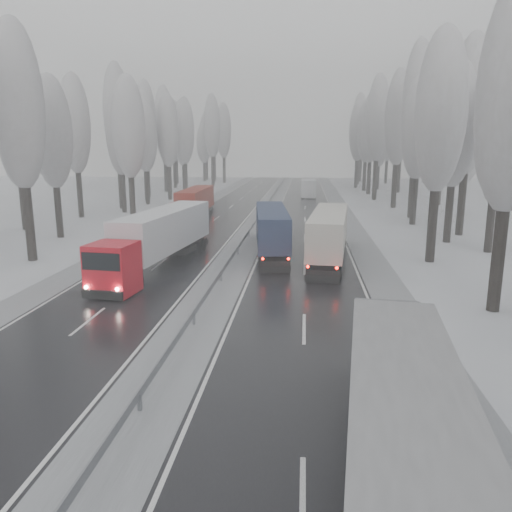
% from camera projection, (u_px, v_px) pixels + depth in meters
% --- Properties ---
extents(ground, '(260.00, 260.00, 0.00)m').
position_uv_depth(ground, '(87.00, 495.00, 12.19)').
color(ground, silver).
rests_on(ground, ground).
extents(carriageway_right, '(7.50, 200.00, 0.03)m').
position_uv_depth(carriageway_right, '(305.00, 251.00, 40.86)').
color(carriageway_right, black).
rests_on(carriageway_right, ground).
extents(carriageway_left, '(7.50, 200.00, 0.03)m').
position_uv_depth(carriageway_left, '(179.00, 248.00, 41.85)').
color(carriageway_left, black).
rests_on(carriageway_left, ground).
extents(median_slush, '(3.00, 200.00, 0.04)m').
position_uv_depth(median_slush, '(241.00, 249.00, 41.36)').
color(median_slush, '#9C9FA4').
rests_on(median_slush, ground).
extents(shoulder_right, '(2.40, 200.00, 0.04)m').
position_uv_depth(shoulder_right, '(366.00, 252.00, 40.39)').
color(shoulder_right, '#9C9FA4').
rests_on(shoulder_right, ground).
extents(shoulder_left, '(2.40, 200.00, 0.04)m').
position_uv_depth(shoulder_left, '(122.00, 247.00, 42.32)').
color(shoulder_left, '#9C9FA4').
rests_on(shoulder_left, ground).
extents(median_guardrail, '(0.12, 200.00, 0.76)m').
position_uv_depth(median_guardrail, '(241.00, 243.00, 41.22)').
color(median_guardrail, slate).
rests_on(median_guardrail, ground).
extents(tree_18, '(3.60, 3.60, 16.58)m').
position_uv_depth(tree_18, '(441.00, 112.00, 34.82)').
color(tree_18, black).
rests_on(tree_18, ground).
extents(tree_19, '(3.60, 3.60, 14.57)m').
position_uv_depth(tree_19, '(499.00, 133.00, 38.46)').
color(tree_19, black).
rests_on(tree_19, ground).
extents(tree_20, '(3.60, 3.60, 15.71)m').
position_uv_depth(tree_20, '(456.00, 125.00, 42.52)').
color(tree_20, black).
rests_on(tree_20, ground).
extents(tree_21, '(3.60, 3.60, 18.62)m').
position_uv_depth(tree_21, '(470.00, 106.00, 45.80)').
color(tree_21, black).
rests_on(tree_21, ground).
extents(tree_22, '(3.60, 3.60, 15.86)m').
position_uv_depth(tree_22, '(419.00, 129.00, 52.73)').
color(tree_22, black).
rests_on(tree_22, ground).
extents(tree_23, '(3.60, 3.60, 13.55)m').
position_uv_depth(tree_23, '(467.00, 143.00, 56.34)').
color(tree_23, black).
rests_on(tree_23, ground).
extents(tree_24, '(3.60, 3.60, 20.49)m').
position_uv_depth(tree_24, '(418.00, 104.00, 57.28)').
color(tree_24, black).
rests_on(tree_24, ground).
extents(tree_25, '(3.60, 3.60, 19.44)m').
position_uv_depth(tree_25, '(468.00, 112.00, 60.66)').
color(tree_25, black).
rests_on(tree_25, ground).
extents(tree_26, '(3.60, 3.60, 18.78)m').
position_uv_depth(tree_26, '(398.00, 119.00, 67.51)').
color(tree_26, black).
rests_on(tree_26, ground).
extents(tree_27, '(3.60, 3.60, 17.62)m').
position_uv_depth(tree_27, '(444.00, 125.00, 70.89)').
color(tree_27, black).
rests_on(tree_27, ground).
extents(tree_28, '(3.60, 3.60, 19.62)m').
position_uv_depth(tree_28, '(378.00, 119.00, 77.90)').
color(tree_28, black).
rests_on(tree_28, ground).
extents(tree_29, '(3.60, 3.60, 18.11)m').
position_uv_depth(tree_29, '(420.00, 126.00, 81.30)').
color(tree_29, black).
rests_on(tree_29, ground).
extents(tree_30, '(3.60, 3.60, 17.86)m').
position_uv_depth(tree_30, '(371.00, 129.00, 87.60)').
color(tree_30, black).
rests_on(tree_30, ground).
extents(tree_31, '(3.60, 3.60, 18.58)m').
position_uv_depth(tree_31, '(401.00, 127.00, 90.83)').
color(tree_31, black).
rests_on(tree_31, ground).
extents(tree_32, '(3.60, 3.60, 17.33)m').
position_uv_depth(tree_32, '(366.00, 132.00, 94.97)').
color(tree_32, black).
rests_on(tree_32, ground).
extents(tree_33, '(3.60, 3.60, 14.33)m').
position_uv_depth(tree_33, '(380.00, 142.00, 98.97)').
color(tree_33, black).
rests_on(tree_33, ground).
extents(tree_34, '(3.60, 3.60, 17.63)m').
position_uv_depth(tree_34, '(358.00, 132.00, 101.92)').
color(tree_34, black).
rests_on(tree_34, ground).
extents(tree_35, '(3.60, 3.60, 18.25)m').
position_uv_depth(tree_35, '(400.00, 130.00, 104.85)').
color(tree_35, black).
rests_on(tree_35, ground).
extents(tree_36, '(3.60, 3.60, 20.23)m').
position_uv_depth(tree_36, '(360.00, 126.00, 111.01)').
color(tree_36, black).
rests_on(tree_36, ground).
extents(tree_37, '(3.60, 3.60, 16.37)m').
position_uv_depth(tree_37, '(388.00, 137.00, 114.77)').
color(tree_37, black).
rests_on(tree_37, ground).
extents(tree_38, '(3.60, 3.60, 17.97)m').
position_uv_depth(tree_38, '(362.00, 133.00, 121.43)').
color(tree_38, black).
rests_on(tree_38, ground).
extents(tree_39, '(3.60, 3.60, 16.19)m').
position_uv_depth(tree_39, '(371.00, 138.00, 125.30)').
color(tree_39, black).
rests_on(tree_39, ground).
extents(tree_58, '(3.60, 3.60, 17.21)m').
position_uv_depth(tree_58, '(18.00, 107.00, 35.13)').
color(tree_58, black).
rests_on(tree_58, ground).
extents(tree_60, '(3.60, 3.60, 14.84)m').
position_uv_depth(tree_60, '(52.00, 133.00, 45.07)').
color(tree_60, black).
rests_on(tree_60, ground).
extents(tree_61, '(3.60, 3.60, 13.95)m').
position_uv_depth(tree_61, '(17.00, 140.00, 49.63)').
color(tree_61, black).
rests_on(tree_61, ground).
extents(tree_62, '(3.60, 3.60, 16.04)m').
position_uv_depth(tree_62, '(129.00, 128.00, 53.81)').
color(tree_62, black).
rests_on(tree_62, ground).
extents(tree_63, '(3.60, 3.60, 16.88)m').
position_uv_depth(tree_63, '(75.00, 125.00, 58.33)').
color(tree_63, black).
rests_on(tree_63, ground).
extents(tree_64, '(3.60, 3.60, 15.42)m').
position_uv_depth(tree_64, '(120.00, 134.00, 63.04)').
color(tree_64, black).
rests_on(tree_64, ground).
extents(tree_65, '(3.60, 3.60, 19.48)m').
position_uv_depth(tree_65, '(117.00, 115.00, 66.55)').
color(tree_65, black).
rests_on(tree_65, ground).
extents(tree_66, '(3.60, 3.60, 15.23)m').
position_uv_depth(tree_66, '(145.00, 136.00, 72.43)').
color(tree_66, black).
rests_on(tree_66, ground).
extents(tree_67, '(3.60, 3.60, 17.09)m').
position_uv_depth(tree_67, '(144.00, 129.00, 76.19)').
color(tree_67, black).
rests_on(tree_67, ground).
extents(tree_68, '(3.60, 3.60, 16.65)m').
position_uv_depth(tree_68, '(168.00, 131.00, 78.66)').
color(tree_68, black).
rests_on(tree_68, ground).
extents(tree_69, '(3.60, 3.60, 19.35)m').
position_uv_depth(tree_69, '(145.00, 122.00, 82.64)').
color(tree_69, black).
rests_on(tree_69, ground).
extents(tree_70, '(3.60, 3.60, 17.09)m').
position_uv_depth(tree_70, '(184.00, 131.00, 88.37)').
color(tree_70, black).
rests_on(tree_70, ground).
extents(tree_71, '(3.60, 3.60, 19.61)m').
position_uv_depth(tree_71, '(164.00, 123.00, 92.37)').
color(tree_71, black).
rests_on(tree_71, ground).
extents(tree_72, '(3.60, 3.60, 15.11)m').
position_uv_depth(tree_72, '(183.00, 140.00, 97.98)').
color(tree_72, black).
rests_on(tree_72, ground).
extents(tree_73, '(3.60, 3.60, 17.22)m').
position_uv_depth(tree_73, '(173.00, 133.00, 101.85)').
color(tree_73, black).
rests_on(tree_73, ground).
extents(tree_74, '(3.60, 3.60, 19.68)m').
position_uv_depth(tree_74, '(212.00, 126.00, 107.48)').
color(tree_74, black).
rests_on(tree_74, ground).
extents(tree_75, '(3.60, 3.60, 18.60)m').
position_uv_depth(tree_75, '(175.00, 130.00, 112.38)').
color(tree_75, black).
rests_on(tree_75, ground).
extents(tree_76, '(3.60, 3.60, 18.55)m').
position_uv_depth(tree_76, '(224.00, 131.00, 116.67)').
color(tree_76, black).
rests_on(tree_76, ground).
extents(tree_77, '(3.60, 3.60, 14.32)m').
position_uv_depth(tree_77, '(204.00, 143.00, 121.67)').
color(tree_77, black).
rests_on(tree_77, ground).
extents(tree_78, '(3.60, 3.60, 19.55)m').
position_uv_depth(tree_78, '(214.00, 129.00, 123.27)').
color(tree_78, black).
rests_on(tree_78, ground).
extents(tree_79, '(3.60, 3.60, 17.07)m').
position_uv_depth(tree_79, '(206.00, 136.00, 127.76)').
color(tree_79, black).
rests_on(tree_79, ground).
extents(truck_grey_tarp, '(3.86, 14.81, 3.76)m').
position_uv_depth(truck_grey_tarp, '(403.00, 437.00, 10.80)').
color(truck_grey_tarp, '#47464B').
rests_on(truck_grey_tarp, ground).
extents(truck_blue_box, '(3.71, 14.28, 3.63)m').
position_uv_depth(truck_blue_box, '(271.00, 226.00, 39.90)').
color(truck_blue_box, '#1E294B').
rests_on(truck_blue_box, ground).
extents(truck_cream_box, '(3.75, 14.81, 3.77)m').
position_uv_depth(truck_cream_box, '(330.00, 231.00, 37.26)').
color(truck_cream_box, '#A7A193').
rests_on(truck_cream_box, ground).
extents(box_truck_distant, '(2.66, 8.08, 2.99)m').
position_uv_depth(box_truck_distant, '(309.00, 188.00, 84.52)').
color(box_truck_distant, '#B7B9BE').
rests_on(box_truck_distant, ground).
extents(truck_red_white, '(4.21, 15.69, 3.99)m').
position_uv_depth(truck_red_white, '(159.00, 236.00, 34.48)').
color(truck_red_white, red).
rests_on(truck_red_white, ground).
extents(truck_red_red, '(2.42, 14.30, 3.66)m').
position_uv_depth(truck_red_red, '(194.00, 203.00, 56.54)').
color(truck_red_red, '#B30A1A').
rests_on(truck_red_red, ground).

